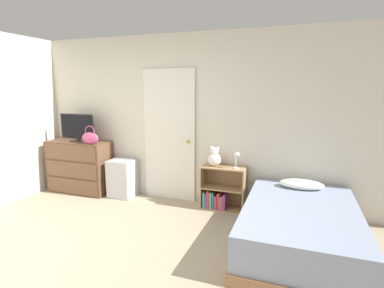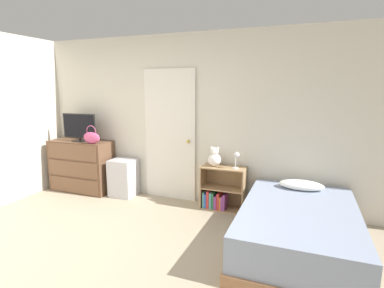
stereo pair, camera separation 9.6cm
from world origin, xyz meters
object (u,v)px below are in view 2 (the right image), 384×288
Objects in this scene: bookshelf at (220,193)px; teddy_bear at (215,158)px; bed at (298,228)px; handbag at (92,137)px; tv at (79,127)px; desk_lamp at (236,157)px; dresser at (82,166)px; storage_bin at (124,178)px.

bookshelf is 2.23× the size of teddy_bear.
handbag is at bearing 170.05° from bed.
bed is at bearing -10.96° from tv.
handbag reaches higher than desk_lamp.
teddy_bear is at bearing 1.91° from dresser.
dresser is at bearing 137.16° from tv.
tv is at bearing 169.04° from bed.
bookshelf is (2.45, 0.08, -0.19)m from dresser.
desk_lamp is (2.32, 0.18, -0.17)m from handbag.
handbag reaches higher than teddy_bear.
desk_lamp reaches higher than storage_bin.
dresser is 0.68m from tv.
desk_lamp is at bearing 1.21° from tv.
desk_lamp is 1.27m from bed.
storage_bin is at bearing 2.81° from dresser.
bookshelf is 0.34× the size of bed.
bed is at bearing -33.00° from teddy_bear.
dresser is 0.66m from handbag.
handbag is 0.16× the size of bed.
tv reaches higher than handbag.
dresser is at bearing 168.83° from bed.
dresser is at bearing -178.13° from bookshelf.
handbag is at bearing -173.93° from bookshelf.
tv is 0.34× the size of bed.
handbag reaches higher than dresser.
handbag is at bearing -158.04° from storage_bin.
bed is (1.11, -0.78, -0.00)m from bookshelf.
desk_lamp reaches higher than dresser.
dresser reaches higher than storage_bin.
storage_bin is at bearing 21.96° from handbag.
desk_lamp is at bearing -0.01° from storage_bin.
bookshelf is at bearing 0.88° from teddy_bear.
bed is (0.87, -0.74, -0.56)m from desk_lamp.
storage_bin is 0.95× the size of bookshelf.
teddy_bear reaches higher than desk_lamp.
tv is 2.68× the size of desk_lamp.
dresser is 3.77× the size of teddy_bear.
bookshelf is 0.53m from teddy_bear.
tv is at bearing -175.93° from storage_bin.
dresser is 3.63m from bed.
storage_bin is (0.81, 0.04, -0.13)m from dresser.
bed is at bearing -11.17° from dresser.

